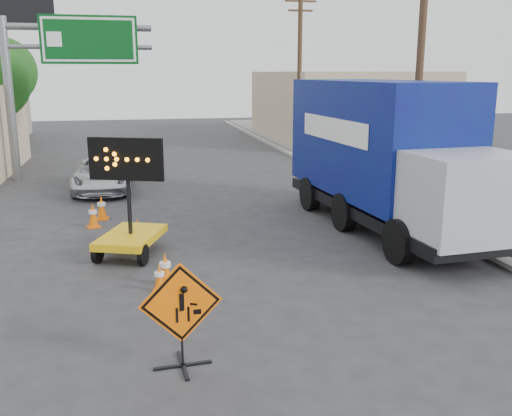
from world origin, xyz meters
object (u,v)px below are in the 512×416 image
object	(u,v)px
construction_sign	(181,313)
pickup_truck	(103,174)
arrow_board	(131,230)
box_truck	(386,163)

from	to	relation	value
construction_sign	pickup_truck	world-z (taller)	construction_sign
arrow_board	pickup_truck	world-z (taller)	arrow_board
box_truck	pickup_truck	bearing A→B (deg)	134.36
pickup_truck	box_truck	world-z (taller)	box_truck
construction_sign	box_truck	size ratio (longest dim) A/B	0.19
arrow_board	construction_sign	bearing A→B (deg)	-61.49
construction_sign	box_truck	xyz separation A→B (m)	(6.70, 7.09, 1.04)
arrow_board	box_truck	bearing A→B (deg)	29.64
construction_sign	arrow_board	distance (m)	6.07
construction_sign	pickup_truck	xyz separation A→B (m)	(-1.75, 14.62, -0.26)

